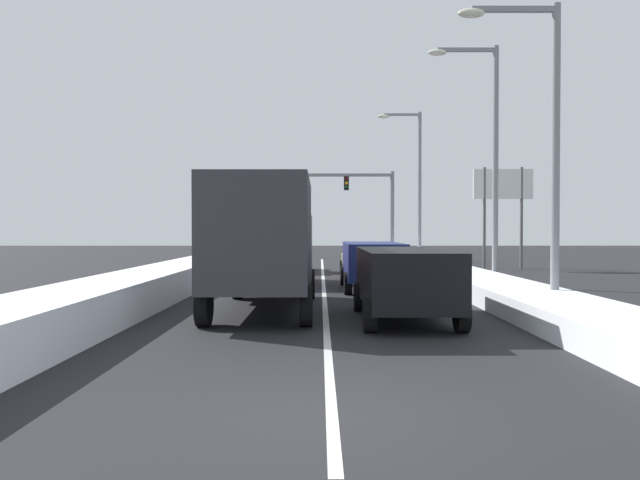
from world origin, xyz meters
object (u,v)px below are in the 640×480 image
object	(u,v)px
box_truck_center_lane_nearest	(265,239)
traffic_light_gantry	(359,196)
sedan_tan_right_lane_third	(363,260)
street_lamp_right_far	(415,175)
roadside_sign_right	(503,195)
street_lamp_right_near	(542,127)
suv_black_right_lane_nearest	(405,277)
suv_red_center_lane_second	(278,258)
sedan_white_center_lane_third	(292,257)
street_lamp_right_mid	(487,144)
suv_navy_right_lane_second	(373,261)

from	to	relation	value
box_truck_center_lane_nearest	traffic_light_gantry	xyz separation A→B (m)	(4.14, 26.34, 2.60)
sedan_tan_right_lane_third	street_lamp_right_far	bearing A→B (deg)	67.34
box_truck_center_lane_nearest	roadside_sign_right	bearing A→B (deg)	56.10
street_lamp_right_near	suv_black_right_lane_nearest	bearing A→B (deg)	-158.12
sedan_tan_right_lane_third	suv_red_center_lane_second	bearing A→B (deg)	-132.81
box_truck_center_lane_nearest	street_lamp_right_near	xyz separation A→B (m)	(7.17, 0.02, 2.89)
suv_red_center_lane_second	sedan_white_center_lane_third	distance (m)	6.88
box_truck_center_lane_nearest	sedan_white_center_lane_third	bearing A→B (deg)	90.04
suv_black_right_lane_nearest	traffic_light_gantry	world-z (taller)	traffic_light_gantry
roadside_sign_right	traffic_light_gantry	bearing A→B (deg)	126.80
suv_black_right_lane_nearest	street_lamp_right_mid	world-z (taller)	street_lamp_right_mid
suv_black_right_lane_nearest	street_lamp_right_far	xyz separation A→B (m)	(3.76, 22.58, 4.46)
suv_black_right_lane_nearest	roadside_sign_right	size ratio (longest dim) A/B	0.89
street_lamp_right_near	street_lamp_right_far	bearing A→B (deg)	89.99
traffic_light_gantry	street_lamp_right_near	world-z (taller)	street_lamp_right_near
box_truck_center_lane_nearest	suv_navy_right_lane_second	bearing A→B (deg)	60.47
street_lamp_right_near	roadside_sign_right	bearing A→B (deg)	76.23
suv_red_center_lane_second	street_lamp_right_far	xyz separation A→B (m)	(7.41, 12.96, 4.46)
street_lamp_right_far	street_lamp_right_near	bearing A→B (deg)	-90.01
traffic_light_gantry	street_lamp_right_mid	bearing A→B (deg)	-79.56
suv_black_right_lane_nearest	suv_navy_right_lane_second	distance (m)	7.33
box_truck_center_lane_nearest	suv_black_right_lane_nearest	bearing A→B (deg)	-23.62
sedan_tan_right_lane_third	roadside_sign_right	world-z (taller)	roadside_sign_right
suv_black_right_lane_nearest	roadside_sign_right	distance (m)	20.13
street_lamp_right_mid	street_lamp_right_far	distance (m)	14.06
suv_black_right_lane_nearest	traffic_light_gantry	bearing A→B (deg)	88.51
suv_red_center_lane_second	street_lamp_right_near	bearing A→B (deg)	-47.58
box_truck_center_lane_nearest	sedan_white_center_lane_third	distance (m)	15.04
street_lamp_right_near	sedan_white_center_lane_third	bearing A→B (deg)	115.61
sedan_white_center_lane_third	sedan_tan_right_lane_third	bearing A→B (deg)	-40.86
suv_black_right_lane_nearest	street_lamp_right_far	size ratio (longest dim) A/B	0.53
sedan_tan_right_lane_third	street_lamp_right_mid	xyz separation A→B (m)	(4.29, -5.01, 4.58)
suv_red_center_lane_second	sedan_white_center_lane_third	bearing A→B (deg)	88.11
roadside_sign_right	box_truck_center_lane_nearest	bearing A→B (deg)	-123.90
box_truck_center_lane_nearest	street_lamp_right_near	bearing A→B (deg)	0.14
traffic_light_gantry	roadside_sign_right	xyz separation A→B (m)	(7.15, -9.55, -0.48)
sedan_tan_right_lane_third	box_truck_center_lane_nearest	xyz separation A→B (m)	(-3.40, -12.05, 1.14)
suv_red_center_lane_second	box_truck_center_lane_nearest	bearing A→B (deg)	-88.33
sedan_tan_right_lane_third	roadside_sign_right	distance (m)	9.76
suv_red_center_lane_second	street_lamp_right_mid	xyz separation A→B (m)	(7.93, -1.08, 4.32)
suv_navy_right_lane_second	suv_red_center_lane_second	distance (m)	4.22
suv_black_right_lane_nearest	roadside_sign_right	xyz separation A→B (m)	(7.87, 18.28, 3.00)
sedan_tan_right_lane_third	suv_black_right_lane_nearest	bearing A→B (deg)	-89.94
box_truck_center_lane_nearest	street_lamp_right_mid	xyz separation A→B (m)	(7.69, 7.04, 3.44)
suv_black_right_lane_nearest	suv_red_center_lane_second	distance (m)	10.29
street_lamp_right_near	street_lamp_right_far	distance (m)	21.08
sedan_tan_right_lane_third	box_truck_center_lane_nearest	bearing A→B (deg)	-105.76
sedan_white_center_lane_third	traffic_light_gantry	distance (m)	12.64
suv_black_right_lane_nearest	street_lamp_right_near	distance (m)	5.54
sedan_white_center_lane_third	roadside_sign_right	distance (m)	11.89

